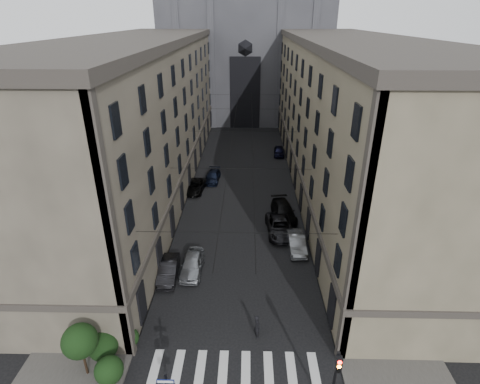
# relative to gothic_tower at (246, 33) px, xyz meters

# --- Properties ---
(sidewalk_left) EXTENTS (7.00, 80.00, 0.15)m
(sidewalk_left) POSITION_rel_gothic_tower_xyz_m (-10.50, -38.96, -17.72)
(sidewalk_left) COLOR #383533
(sidewalk_left) RESTS_ON ground
(sidewalk_right) EXTENTS (7.00, 80.00, 0.15)m
(sidewalk_right) POSITION_rel_gothic_tower_xyz_m (10.50, -38.96, -17.72)
(sidewalk_right) COLOR #383533
(sidewalk_right) RESTS_ON ground
(zebra_crossing) EXTENTS (11.00, 3.20, 0.01)m
(zebra_crossing) POSITION_rel_gothic_tower_xyz_m (0.00, -69.96, -17.79)
(zebra_crossing) COLOR beige
(zebra_crossing) RESTS_ON ground
(building_left) EXTENTS (13.60, 60.60, 18.85)m
(building_left) POSITION_rel_gothic_tower_xyz_m (-13.44, -38.96, -8.45)
(building_left) COLOR #494338
(building_left) RESTS_ON ground
(building_right) EXTENTS (13.60, 60.60, 18.85)m
(building_right) POSITION_rel_gothic_tower_xyz_m (13.44, -38.96, -8.45)
(building_right) COLOR brown
(building_right) RESTS_ON ground
(gothic_tower) EXTENTS (35.00, 23.00, 58.00)m
(gothic_tower) POSITION_rel_gothic_tower_xyz_m (0.00, 0.00, 0.00)
(gothic_tower) COLOR #2D2D33
(gothic_tower) RESTS_ON ground
(traffic_light_right) EXTENTS (0.34, 0.50, 5.20)m
(traffic_light_right) POSITION_rel_gothic_tower_xyz_m (5.60, -73.04, -14.51)
(traffic_light_right) COLOR black
(traffic_light_right) RESTS_ON ground
(shrub_cluster) EXTENTS (3.90, 4.40, 3.90)m
(shrub_cluster) POSITION_rel_gothic_tower_xyz_m (-8.72, -69.95, -16.00)
(shrub_cluster) COLOR black
(shrub_cluster) RESTS_ON sidewalk_left
(tram_wires) EXTENTS (14.00, 60.00, 0.43)m
(tram_wires) POSITION_rel_gothic_tower_xyz_m (0.00, -39.33, -10.55)
(tram_wires) COLOR black
(tram_wires) RESTS_ON ground
(car_left_near) EXTENTS (2.02, 4.79, 1.62)m
(car_left_near) POSITION_rel_gothic_tower_xyz_m (-4.20, -59.49, -16.99)
(car_left_near) COLOR gray
(car_left_near) RESTS_ON ground
(car_left_midnear) EXTENTS (1.84, 4.63, 1.50)m
(car_left_midnear) POSITION_rel_gothic_tower_xyz_m (-6.20, -60.34, -17.05)
(car_left_midnear) COLOR black
(car_left_midnear) RESTS_ON ground
(car_left_midfar) EXTENTS (2.87, 5.22, 1.38)m
(car_left_midfar) POSITION_rel_gothic_tower_xyz_m (-6.20, -42.38, -17.11)
(car_left_midfar) COLOR black
(car_left_midfar) RESTS_ON ground
(car_left_far) EXTENTS (2.22, 4.80, 1.36)m
(car_left_far) POSITION_rel_gothic_tower_xyz_m (-4.20, -38.93, -17.12)
(car_left_far) COLOR black
(car_left_far) RESTS_ON ground
(car_right_near) EXTENTS (1.70, 4.60, 1.50)m
(car_right_near) POSITION_rel_gothic_tower_xyz_m (5.63, -55.67, -17.05)
(car_right_near) COLOR gray
(car_right_near) RESTS_ON ground
(car_right_midnear) EXTENTS (3.03, 5.95, 1.61)m
(car_right_midnear) POSITION_rel_gothic_tower_xyz_m (4.20, -52.67, -16.99)
(car_right_midnear) COLOR black
(car_right_midnear) RESTS_ON ground
(car_right_midfar) EXTENTS (3.03, 5.88, 1.63)m
(car_right_midfar) POSITION_rel_gothic_tower_xyz_m (4.89, -49.17, -16.98)
(car_right_midfar) COLOR black
(car_right_midfar) RESTS_ON ground
(car_right_far) EXTENTS (1.94, 4.27, 1.42)m
(car_right_far) POSITION_rel_gothic_tower_xyz_m (5.88, -27.95, -17.09)
(car_right_far) COLOR black
(car_right_far) RESTS_ON ground
(pedestrian) EXTENTS (0.66, 0.80, 1.88)m
(pedestrian) POSITION_rel_gothic_tower_xyz_m (1.52, -66.96, -16.86)
(pedestrian) COLOR black
(pedestrian) RESTS_ON ground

